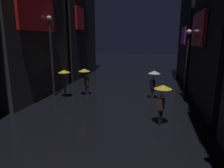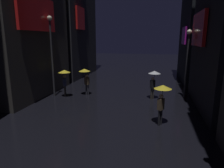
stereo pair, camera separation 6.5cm
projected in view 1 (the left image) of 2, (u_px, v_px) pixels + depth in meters
The scene contains 7 objects.
building_right_far at pixel (205, 12), 20.18m from camera, with size 4.25×7.92×14.10m.
pedestrian_near_crossing_yellow at pixel (162, 94), 10.24m from camera, with size 0.90×0.90×2.12m.
pedestrian_foreground_left_clear at pixel (154, 77), 14.73m from camera, with size 0.90×0.90×2.12m.
pedestrian_midstreet_left_yellow at pixel (85, 74), 15.77m from camera, with size 0.90×0.90×2.12m.
pedestrian_midstreet_centre_yellow at pixel (64, 76), 15.25m from camera, with size 0.90×0.90×2.12m.
streetlamp_right_far at pixel (187, 56), 14.74m from camera, with size 0.36×0.36×5.09m.
streetlamp_left_far at pixel (51, 48), 15.00m from camera, with size 0.36×0.36×6.08m.
Camera 1 is at (2.65, -0.84, 4.42)m, focal length 32.00 mm.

